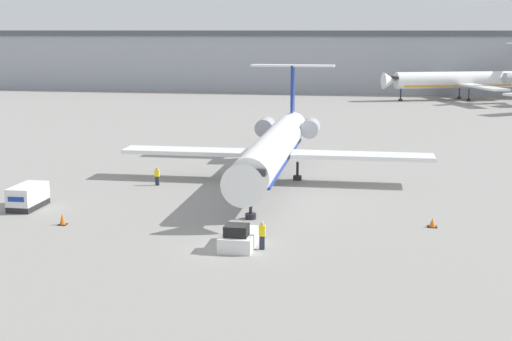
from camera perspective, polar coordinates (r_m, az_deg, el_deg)
The scene contains 10 objects.
ground_plane at distance 44.96m, azimuth -2.05°, elevation -6.32°, with size 600.00×600.00×0.00m, color gray.
terminal_building at distance 162.35m, azimuth 6.65°, elevation 8.72°, with size 180.00×16.80×13.37m.
airplane_main at distance 64.21m, azimuth 1.53°, elevation 1.94°, with size 28.26×32.45×9.81m.
pushback_tug at distance 45.25m, azimuth -1.38°, elevation -5.41°, with size 2.07×3.72×1.64m.
luggage_cart at distance 57.58m, azimuth -17.79°, elevation -2.01°, with size 1.83×3.72×1.81m.
worker_near_tug at distance 44.64m, azimuth 0.49°, elevation -5.16°, with size 0.40×0.25×1.81m.
worker_by_wing at distance 63.51m, azimuth -7.92°, elevation -0.43°, with size 0.40×0.24×1.63m.
traffic_cone_left at distance 52.13m, azimuth -15.22°, elevation -3.80°, with size 0.59×0.59×0.82m.
traffic_cone_right at distance 51.28m, azimuth 13.93°, elevation -4.09°, with size 0.66×0.66×0.62m.
airplane_parked_far_right at distance 145.66m, azimuth 16.09°, elevation 6.99°, with size 30.71×31.19×10.64m.
Camera 1 is at (8.78, -41.97, 13.52)m, focal length 50.00 mm.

